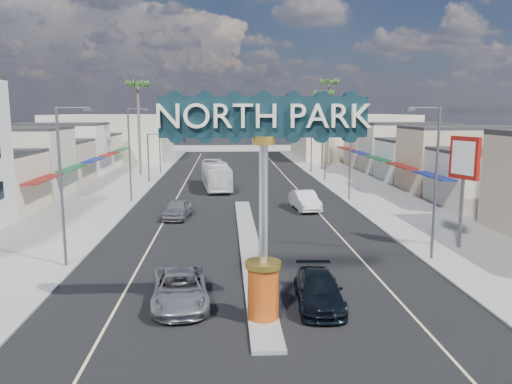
{
  "coord_description": "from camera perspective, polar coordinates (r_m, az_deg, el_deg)",
  "views": [
    {
      "loc": [
        -1.52,
        -17.79,
        8.77
      ],
      "look_at": [
        0.24,
        10.85,
        4.07
      ],
      "focal_mm": 35.0,
      "sensor_mm": 36.0,
      "label": 1
    }
  ],
  "objects": [
    {
      "name": "streetlight_r_near",
      "position": [
        30.48,
        19.62,
        1.79
      ],
      "size": [
        2.03,
        0.22,
        9.0
      ],
      "color": "#47474C",
      "rests_on": "ground"
    },
    {
      "name": "bank_pylon_sign",
      "position": [
        33.7,
        22.7,
        2.95
      ],
      "size": [
        1.05,
        2.16,
        7.06
      ],
      "rotation": [
        0.0,
        0.0,
        0.37
      ],
      "color": "#47474C",
      "rests_on": "sidewalk_right"
    },
    {
      "name": "car_parked_right",
      "position": [
        44.61,
        5.6,
        -0.97
      ],
      "size": [
        2.37,
        5.32,
        1.7
      ],
      "primitive_type": "imported",
      "rotation": [
        0.0,
        0.0,
        0.11
      ],
      "color": "silver",
      "rests_on": "ground"
    },
    {
      "name": "storefront_row_right",
      "position": [
        66.18,
        19.23,
        3.79
      ],
      "size": [
        12.0,
        42.0,
        6.0
      ],
      "primitive_type": "cube",
      "color": "#B7B29E",
      "rests_on": "ground"
    },
    {
      "name": "streetlight_l_far",
      "position": [
        70.45,
        -10.84,
        6.13
      ],
      "size": [
        2.03,
        0.22,
        9.0
      ],
      "color": "#47474C",
      "rests_on": "ground"
    },
    {
      "name": "traffic_signal_left",
      "position": [
        62.42,
        -10.6,
        5.02
      ],
      "size": [
        5.09,
        0.45,
        6.0
      ],
      "color": "#47474C",
      "rests_on": "ground"
    },
    {
      "name": "streetlight_l_mid",
      "position": [
        48.75,
        -14.08,
        4.67
      ],
      "size": [
        2.03,
        0.22,
        9.0
      ],
      "color": "#47474C",
      "rests_on": "ground"
    },
    {
      "name": "backdrop_far_left",
      "position": [
        95.14,
        -16.03,
        6.07
      ],
      "size": [
        20.0,
        20.0,
        8.0
      ],
      "primitive_type": "cube",
      "color": "#B7B29E",
      "rests_on": "ground"
    },
    {
      "name": "streetlight_l_near",
      "position": [
        29.42,
        -21.13,
        1.45
      ],
      "size": [
        2.03,
        0.22,
        9.0
      ],
      "color": "#47474C",
      "rests_on": "ground"
    },
    {
      "name": "streetlight_r_mid",
      "position": [
        49.4,
        10.54,
        4.85
      ],
      "size": [
        2.03,
        0.22,
        9.0
      ],
      "color": "#47474C",
      "rests_on": "ground"
    },
    {
      "name": "streetlight_r_far",
      "position": [
        70.9,
        6.23,
        6.26
      ],
      "size": [
        2.03,
        0.22,
        9.0
      ],
      "color": "#47474C",
      "rests_on": "ground"
    },
    {
      "name": "suv_right",
      "position": [
        23.19,
        7.17,
        -11.08
      ],
      "size": [
        2.31,
        5.08,
        1.44
      ],
      "primitive_type": "imported",
      "rotation": [
        0.0,
        0.0,
        -0.06
      ],
      "color": "black",
      "rests_on": "ground"
    },
    {
      "name": "gateway_sign",
      "position": [
        20.03,
        0.87,
        1.15
      ],
      "size": [
        8.2,
        1.5,
        9.15
      ],
      "color": "red",
      "rests_on": "median_island"
    },
    {
      "name": "sidewalk_left",
      "position": [
        50.15,
        -17.87,
        -1.15
      ],
      "size": [
        8.0,
        120.0,
        0.12
      ],
      "primitive_type": "cube",
      "color": "gray",
      "rests_on": "ground"
    },
    {
      "name": "storefront_row_left",
      "position": [
        65.07,
        -23.75,
        3.43
      ],
      "size": [
        12.0,
        42.0,
        6.0
      ],
      "primitive_type": "cube",
      "color": "beige",
      "rests_on": "ground"
    },
    {
      "name": "city_bus",
      "position": [
        56.77,
        -4.59,
        1.93
      ],
      "size": [
        3.71,
        11.1,
        3.03
      ],
      "primitive_type": "imported",
      "rotation": [
        0.0,
        0.0,
        0.11
      ],
      "color": "white",
      "rests_on": "ground"
    },
    {
      "name": "backdrop_far_right",
      "position": [
        95.84,
        10.76,
        6.29
      ],
      "size": [
        20.0,
        20.0,
        8.0
      ],
      "primitive_type": "cube",
      "color": "beige",
      "rests_on": "ground"
    },
    {
      "name": "suv_left",
      "position": [
        23.38,
        -8.66,
        -10.88
      ],
      "size": [
        2.95,
        5.56,
        1.49
      ],
      "primitive_type": "imported",
      "rotation": [
        0.0,
        0.0,
        0.09
      ],
      "color": "#A1A1A6",
      "rests_on": "ground"
    },
    {
      "name": "road",
      "position": [
        48.61,
        -1.66,
        -1.09
      ],
      "size": [
        20.0,
        120.0,
        0.01
      ],
      "primitive_type": "cube",
      "color": "black",
      "rests_on": "ground"
    },
    {
      "name": "median_island",
      "position": [
        32.99,
        -0.75,
        -5.97
      ],
      "size": [
        1.3,
        30.0,
        0.16
      ],
      "primitive_type": "cube",
      "color": "gray",
      "rests_on": "ground"
    },
    {
      "name": "sidewalk_right",
      "position": [
        51.0,
        14.26,
        -0.82
      ],
      "size": [
        8.0,
        120.0,
        0.12
      ],
      "primitive_type": "cube",
      "color": "gray",
      "rests_on": "ground"
    },
    {
      "name": "palm_right_far",
      "position": [
        81.56,
        8.35,
        11.75
      ],
      "size": [
        2.6,
        2.6,
        14.1
      ],
      "color": "brown",
      "rests_on": "ground"
    },
    {
      "name": "palm_right_mid",
      "position": [
        75.23,
        7.75,
        10.62
      ],
      "size": [
        2.6,
        2.6,
        12.1
      ],
      "color": "brown",
      "rests_on": "ground"
    },
    {
      "name": "ground",
      "position": [
        48.61,
        -1.66,
        -1.09
      ],
      "size": [
        160.0,
        160.0,
        0.0
      ],
      "primitive_type": "plane",
      "color": "gray",
      "rests_on": "ground"
    },
    {
      "name": "car_parked_left",
      "position": [
        41.43,
        -8.97,
        -1.92
      ],
      "size": [
        2.42,
        4.81,
        1.57
      ],
      "primitive_type": "imported",
      "rotation": [
        0.0,
        0.0,
        -0.13
      ],
      "color": "slate",
      "rests_on": "ground"
    },
    {
      "name": "palm_left_far",
      "position": [
        68.81,
        -13.38,
        11.33
      ],
      "size": [
        2.6,
        2.6,
        13.1
      ],
      "color": "brown",
      "rests_on": "ground"
    },
    {
      "name": "traffic_signal_right",
      "position": [
        62.87,
        6.33,
        5.15
      ],
      "size": [
        5.09,
        0.45,
        6.0
      ],
      "color": "#47474C",
      "rests_on": "ground"
    }
  ]
}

